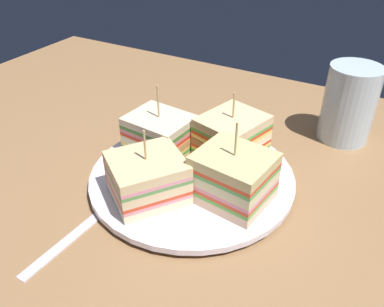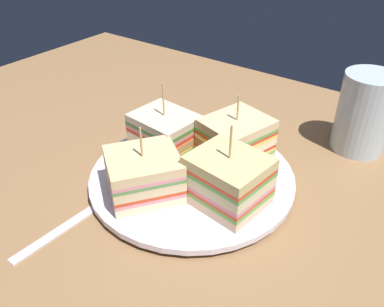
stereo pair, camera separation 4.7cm
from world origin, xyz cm
name	(u,v)px [view 1 (the left image)]	position (x,y,z in cm)	size (l,w,h in cm)	color
ground_plane	(192,188)	(0.00, 0.00, -0.90)	(110.65, 75.05, 1.80)	olive
plate	(192,177)	(0.00, 0.00, 0.83)	(25.26, 25.26, 1.37)	white
sandwich_wedge_0	(148,178)	(-2.25, -6.05, 3.88)	(10.55, 10.71, 8.65)	beige
sandwich_wedge_1	(233,177)	(6.19, -1.83, 4.31)	(8.82, 7.86, 9.85)	beige
sandwich_wedge_2	(231,137)	(2.46, 5.97, 4.21)	(8.71, 9.53, 9.07)	beige
sandwich_wedge_3	(160,135)	(-6.05, 2.27, 3.99)	(8.60, 7.23, 9.65)	#D9B78C
chip_pile	(192,173)	(0.57, -0.91, 2.26)	(5.82, 6.11, 1.78)	#EFC875
spoon	(102,210)	(-6.22, -9.89, 0.37)	(2.54, 15.37, 1.00)	silver
drinking_glass	(348,109)	(14.01, 20.43, 4.74)	(7.26, 7.26, 11.03)	silver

